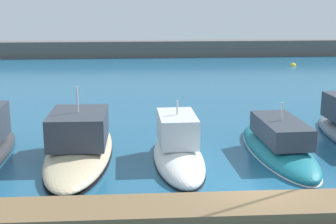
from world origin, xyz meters
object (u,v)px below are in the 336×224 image
at_px(motorboat_white_third, 178,151).
at_px(mooring_buoy_yellow, 293,66).
at_px(motorboat_sand_second, 80,144).
at_px(motorboat_teal_fourth, 278,146).

xyz_separation_m(motorboat_white_third, mooring_buoy_yellow, (14.04, 27.72, -0.48)).
bearing_deg(motorboat_sand_second, motorboat_white_third, -102.34).
bearing_deg(mooring_buoy_yellow, motorboat_white_third, -116.85).
xyz_separation_m(motorboat_sand_second, motorboat_white_third, (4.34, -1.01, -0.09)).
bearing_deg(motorboat_sand_second, motorboat_teal_fourth, -91.44).
height_order(motorboat_sand_second, motorboat_white_third, motorboat_sand_second).
height_order(motorboat_white_third, mooring_buoy_yellow, motorboat_white_third).
bearing_deg(motorboat_teal_fourth, motorboat_sand_second, 85.25).
distance_m(motorboat_white_third, mooring_buoy_yellow, 31.08).
relative_size(motorboat_white_third, motorboat_teal_fourth, 0.83).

